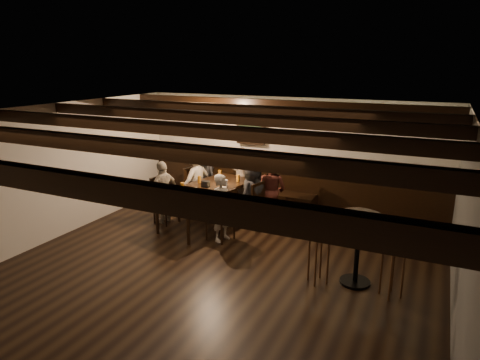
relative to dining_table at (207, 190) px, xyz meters
The scene contains 27 objects.
room 0.92m from the dining_table, 12.67° to the left, with size 7.00×7.00×7.00m.
dining_table is the anchor object (origin of this frame).
chair_left_near 0.94m from the dining_table, 135.78° to the left, with size 0.50×0.50×0.93m.
chair_left_far 0.95m from the dining_table, 160.17° to the right, with size 0.50×0.50×0.92m.
chair_right_near 0.95m from the dining_table, 19.85° to the left, with size 0.48×0.48×0.88m.
chair_right_far 0.94m from the dining_table, 44.20° to the right, with size 0.52×0.52×0.95m.
person_bench_left 1.27m from the dining_table, 122.80° to the left, with size 0.62×0.41×1.28m, color black.
person_bench_centre 1.05m from the dining_table, 77.80° to the left, with size 0.51×0.33×1.39m, color gray.
person_bench_right 1.27m from the dining_table, 32.80° to the left, with size 0.63×0.49×1.30m, color maroon.
person_left_near 0.87m from the dining_table, 136.84° to the left, with size 0.89×0.51×1.38m, color #ABA090.
person_left_far 0.88m from the dining_table, 161.24° to the right, with size 0.73×0.30×1.24m, color gray.
person_right_near 0.88m from the dining_table, 18.76° to the left, with size 0.62×0.41×1.27m, color #232325.
person_right_far 0.88m from the dining_table, 43.16° to the right, with size 0.44×0.29×1.22m, color #B4AA99.
pint_a 0.77m from the dining_table, 99.60° to the left, with size 0.07×0.07×0.14m, color #BF7219.
pint_b 0.71m from the dining_table, 56.76° to the left, with size 0.07×0.07×0.14m, color #BF7219.
pint_c 0.34m from the dining_table, 149.37° to the left, with size 0.07×0.07×0.14m, color #BF7219.
pint_d 0.38m from the dining_table, 21.49° to the left, with size 0.07×0.07×0.14m, color silver.
pint_e 0.52m from the dining_table, 128.25° to the right, with size 0.07×0.07×0.14m, color #BF7219.
pint_f 0.60m from the dining_table, 82.22° to the right, with size 0.07×0.07×0.14m, color silver.
pint_g 0.81m from the dining_table, 98.62° to the right, with size 0.07×0.07×0.14m, color #BF7219.
plate_near 0.72m from the dining_table, 114.29° to the right, with size 0.24×0.24×0.01m, color white.
plate_far 0.36m from the dining_table, 71.24° to the right, with size 0.24×0.24×0.01m, color white.
condiment_caddy 0.13m from the dining_table, 102.20° to the right, with size 0.15×0.10×0.12m, color black.
candle 0.33m from the dining_table, 56.00° to the left, with size 0.05×0.05×0.05m, color beige.
high_top_table 3.30m from the dining_table, 20.56° to the right, with size 0.59×0.59×1.06m.
bar_stool_left 2.94m from the dining_table, 27.80° to the right, with size 0.34×0.34×1.07m.
bar_stool_right 3.83m from the dining_table, 20.12° to the right, with size 0.34×0.34×1.07m.
Camera 1 is at (2.86, -4.86, 3.08)m, focal length 32.00 mm.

